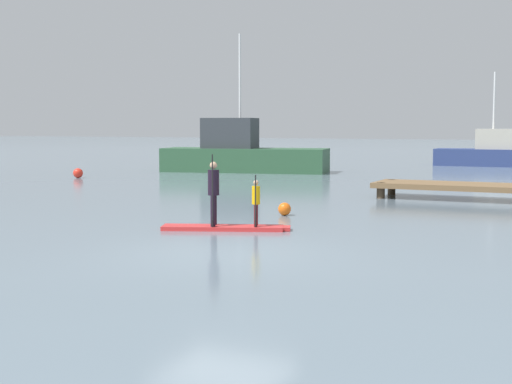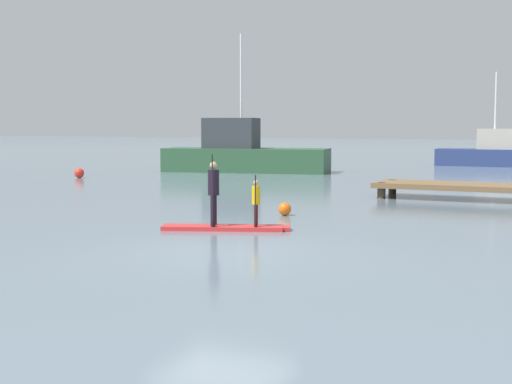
% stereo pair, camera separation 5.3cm
% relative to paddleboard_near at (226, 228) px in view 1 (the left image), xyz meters
% --- Properties ---
extents(ground_plane, '(240.00, 240.00, 0.00)m').
position_rel_paddleboard_near_xyz_m(ground_plane, '(1.39, -2.74, -0.05)').
color(ground_plane, slate).
extents(paddleboard_near, '(3.06, 1.64, 0.10)m').
position_rel_paddleboard_near_xyz_m(paddleboard_near, '(0.00, 0.00, 0.00)').
color(paddleboard_near, red).
rests_on(paddleboard_near, ground).
extents(paddler_adult, '(0.35, 0.47, 1.72)m').
position_rel_paddleboard_near_xyz_m(paddler_adult, '(-0.27, -0.11, 0.93)').
color(paddler_adult, black).
rests_on(paddler_adult, paddleboard_near).
extents(paddler_child_solo, '(0.25, 0.37, 1.24)m').
position_rel_paddleboard_near_xyz_m(paddler_child_solo, '(0.68, 0.25, 0.67)').
color(paddler_child_solo, '#4C1419').
rests_on(paddler_child_solo, paddleboard_near).
extents(fishing_boat_white_large, '(9.19, 4.34, 7.38)m').
position_rel_paddleboard_near_xyz_m(fishing_boat_white_large, '(-9.35, 19.72, 0.93)').
color(fishing_boat_white_large, '#2D5638').
rests_on(fishing_boat_white_large, ground).
extents(motor_boat_small_navy, '(6.94, 2.17, 5.76)m').
position_rel_paddleboard_near_xyz_m(motor_boat_small_navy, '(2.41, 31.19, 0.80)').
color(motor_boat_small_navy, navy).
rests_on(motor_boat_small_navy, ground).
extents(mooring_buoy_near, '(0.36, 0.36, 0.36)m').
position_rel_paddleboard_near_xyz_m(mooring_buoy_near, '(0.19, 3.15, 0.13)').
color(mooring_buoy_near, orange).
rests_on(mooring_buoy_near, ground).
extents(mooring_buoy_mid, '(0.47, 0.47, 0.47)m').
position_rel_paddleboard_near_xyz_m(mooring_buoy_mid, '(-14.36, 12.24, 0.18)').
color(mooring_buoy_mid, red).
rests_on(mooring_buoy_mid, ground).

